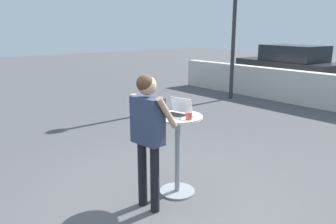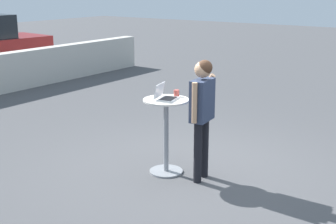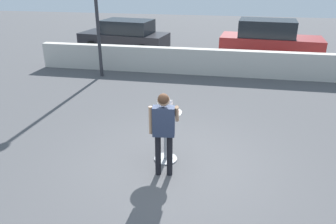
{
  "view_description": "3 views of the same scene",
  "coord_description": "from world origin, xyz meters",
  "views": [
    {
      "loc": [
        2.74,
        -2.44,
        2.17
      ],
      "look_at": [
        -0.5,
        0.3,
        1.08
      ],
      "focal_mm": 35.0,
      "sensor_mm": 36.0,
      "label": 1
    },
    {
      "loc": [
        -5.38,
        -3.37,
        2.61
      ],
      "look_at": [
        -0.49,
        0.1,
        0.97
      ],
      "focal_mm": 50.0,
      "sensor_mm": 36.0,
      "label": 2
    },
    {
      "loc": [
        0.85,
        -5.51,
        3.62
      ],
      "look_at": [
        -0.21,
        0.18,
        1.13
      ],
      "focal_mm": 35.0,
      "sensor_mm": 36.0,
      "label": 3
    }
  ],
  "objects": [
    {
      "name": "ground_plane",
      "position": [
        0.0,
        0.0,
        0.0
      ],
      "size": [
        50.0,
        50.0,
        0.0
      ],
      "primitive_type": "plane",
      "color": "#4C4C4F"
    },
    {
      "name": "laptop",
      "position": [
        -0.29,
        0.29,
        1.13
      ],
      "size": [
        0.37,
        0.34,
        0.22
      ],
      "color": "silver",
      "rests_on": "cafe_table"
    },
    {
      "name": "standing_person",
      "position": [
        -0.21,
        -0.26,
        1.06
      ],
      "size": [
        0.55,
        0.4,
        1.67
      ],
      "color": "black",
      "rests_on": "ground_plane"
    },
    {
      "name": "cafe_table",
      "position": [
        -0.28,
        0.28,
        0.65
      ],
      "size": [
        0.64,
        0.64,
        1.08
      ],
      "color": "gray",
      "rests_on": "ground_plane"
    },
    {
      "name": "coffee_mug",
      "position": [
        -0.06,
        0.26,
        1.13
      ],
      "size": [
        0.11,
        0.08,
        0.09
      ],
      "color": "#C14C42",
      "rests_on": "cafe_table"
    },
    {
      "name": "parked_car_further_down",
      "position": [
        -4.06,
        9.59,
        0.78
      ],
      "size": [
        4.31,
        2.23,
        1.54
      ],
      "color": "black",
      "rests_on": "ground_plane"
    }
  ]
}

